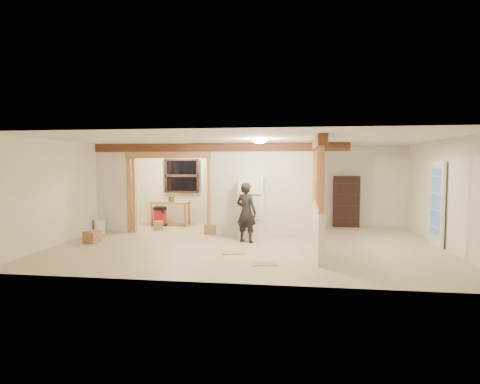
# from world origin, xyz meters

# --- Properties ---
(floor) EXTENTS (9.00, 6.50, 0.01)m
(floor) POSITION_xyz_m (0.00, 0.00, -0.01)
(floor) COLOR #C6B293
(floor) RESTS_ON ground
(ceiling) EXTENTS (9.00, 6.50, 0.01)m
(ceiling) POSITION_xyz_m (0.00, 0.00, 2.50)
(ceiling) COLOR white
(wall_back) EXTENTS (9.00, 0.01, 2.50)m
(wall_back) POSITION_xyz_m (0.00, 3.25, 1.25)
(wall_back) COLOR silver
(wall_back) RESTS_ON floor
(wall_front) EXTENTS (9.00, 0.01, 2.50)m
(wall_front) POSITION_xyz_m (0.00, -3.25, 1.25)
(wall_front) COLOR silver
(wall_front) RESTS_ON floor
(wall_left) EXTENTS (0.01, 6.50, 2.50)m
(wall_left) POSITION_xyz_m (-4.50, 0.00, 1.25)
(wall_left) COLOR silver
(wall_left) RESTS_ON floor
(wall_right) EXTENTS (0.01, 6.50, 2.50)m
(wall_right) POSITION_xyz_m (4.50, 0.00, 1.25)
(wall_right) COLOR silver
(wall_right) RESTS_ON floor
(partition_left_stub) EXTENTS (0.90, 0.12, 2.50)m
(partition_left_stub) POSITION_xyz_m (-4.05, 1.20, 1.25)
(partition_left_stub) COLOR silver
(partition_left_stub) RESTS_ON floor
(partition_center) EXTENTS (2.80, 0.12, 2.50)m
(partition_center) POSITION_xyz_m (0.20, 1.20, 1.25)
(partition_center) COLOR silver
(partition_center) RESTS_ON floor
(doorway_frame) EXTENTS (2.46, 0.14, 2.20)m
(doorway_frame) POSITION_xyz_m (-2.40, 1.20, 1.10)
(doorway_frame) COLOR tan
(doorway_frame) RESTS_ON floor
(header_beam_back) EXTENTS (7.00, 0.18, 0.22)m
(header_beam_back) POSITION_xyz_m (-1.00, 1.20, 2.38)
(header_beam_back) COLOR brown
(header_beam_back) RESTS_ON ceiling
(header_beam_right) EXTENTS (0.18, 3.30, 0.22)m
(header_beam_right) POSITION_xyz_m (1.60, -0.40, 2.38)
(header_beam_right) COLOR brown
(header_beam_right) RESTS_ON ceiling
(pony_wall) EXTENTS (0.12, 3.20, 1.00)m
(pony_wall) POSITION_xyz_m (1.60, -0.40, 0.50)
(pony_wall) COLOR silver
(pony_wall) RESTS_ON floor
(stud_partition) EXTENTS (0.14, 3.20, 1.32)m
(stud_partition) POSITION_xyz_m (1.60, -0.40, 1.66)
(stud_partition) COLOR tan
(stud_partition) RESTS_ON pony_wall
(window_back) EXTENTS (1.12, 0.10, 1.10)m
(window_back) POSITION_xyz_m (-2.60, 3.17, 1.55)
(window_back) COLOR black
(window_back) RESTS_ON wall_back
(french_door) EXTENTS (0.12, 0.86, 2.00)m
(french_door) POSITION_xyz_m (4.42, 0.40, 1.00)
(french_door) COLOR white
(french_door) RESTS_ON floor
(ceiling_dome_main) EXTENTS (0.36, 0.36, 0.16)m
(ceiling_dome_main) POSITION_xyz_m (0.30, -0.50, 2.48)
(ceiling_dome_main) COLOR #FFEABF
(ceiling_dome_main) RESTS_ON ceiling
(ceiling_dome_util) EXTENTS (0.32, 0.32, 0.14)m
(ceiling_dome_util) POSITION_xyz_m (-2.50, 2.30, 2.48)
(ceiling_dome_util) COLOR #FFEABF
(ceiling_dome_util) RESTS_ON ceiling
(hanging_bulb) EXTENTS (0.07, 0.07, 0.07)m
(hanging_bulb) POSITION_xyz_m (-2.00, 1.60, 2.18)
(hanging_bulb) COLOR #FFD88C
(hanging_bulb) RESTS_ON ceiling
(refrigerator) EXTENTS (0.65, 0.63, 1.58)m
(refrigerator) POSITION_xyz_m (-0.03, 0.82, 0.79)
(refrigerator) COLOR white
(refrigerator) RESTS_ON floor
(woman) EXTENTS (0.64, 0.55, 1.49)m
(woman) POSITION_xyz_m (-0.09, 0.18, 0.74)
(woman) COLOR black
(woman) RESTS_ON floor
(work_table) EXTENTS (1.28, 0.83, 0.75)m
(work_table) POSITION_xyz_m (-2.82, 2.66, 0.37)
(work_table) COLOR tan
(work_table) RESTS_ON floor
(potted_plant) EXTENTS (0.33, 0.30, 0.34)m
(potted_plant) POSITION_xyz_m (-2.75, 2.56, 0.92)
(potted_plant) COLOR #1E541E
(potted_plant) RESTS_ON work_table
(shop_vac) EXTENTS (0.55, 0.55, 0.61)m
(shop_vac) POSITION_xyz_m (-3.09, 2.44, 0.30)
(shop_vac) COLOR #B11521
(shop_vac) RESTS_ON floor
(bookshelf) EXTENTS (0.78, 0.26, 1.57)m
(bookshelf) POSITION_xyz_m (2.65, 3.05, 0.78)
(bookshelf) COLOR black
(bookshelf) RESTS_ON floor
(bucket) EXTENTS (0.38, 0.38, 0.38)m
(bucket) POSITION_xyz_m (-4.32, 0.92, 0.19)
(bucket) COLOR silver
(bucket) RESTS_ON floor
(box_util_a) EXTENTS (0.38, 0.36, 0.27)m
(box_util_a) POSITION_xyz_m (-1.18, 1.19, 0.13)
(box_util_a) COLOR #A87351
(box_util_a) RESTS_ON floor
(box_util_b) EXTENTS (0.35, 0.35, 0.25)m
(box_util_b) POSITION_xyz_m (-2.88, 1.70, 0.12)
(box_util_b) COLOR #A87351
(box_util_b) RESTS_ON floor
(box_front) EXTENTS (0.42, 0.38, 0.28)m
(box_front) POSITION_xyz_m (-3.83, -0.41, 0.14)
(box_front) COLOR #A87351
(box_front) RESTS_ON floor
(floor_panel_near) EXTENTS (0.61, 0.61, 0.02)m
(floor_panel_near) POSITION_xyz_m (-0.24, -0.96, 0.01)
(floor_panel_near) COLOR tan
(floor_panel_near) RESTS_ON floor
(floor_panel_far) EXTENTS (0.54, 0.46, 0.02)m
(floor_panel_far) POSITION_xyz_m (0.53, -1.90, 0.01)
(floor_panel_far) COLOR tan
(floor_panel_far) RESTS_ON floor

